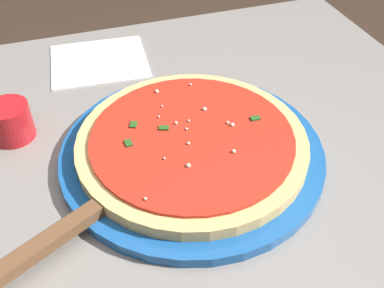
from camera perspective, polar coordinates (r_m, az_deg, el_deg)
restaurant_table at (r=0.65m, az=-1.06°, el=-15.17°), size 0.86×0.84×0.77m
serving_plate at (r=0.56m, az=0.00°, el=-1.00°), size 0.33×0.33×0.01m
pizza at (r=0.55m, az=-0.00°, el=0.26°), size 0.28×0.28×0.02m
pizza_server at (r=0.49m, az=-13.39°, el=-9.09°), size 0.22×0.14×0.01m
cup_small_sauce at (r=0.63m, az=-22.11°, el=2.66°), size 0.06×0.06×0.05m
napkin_folded_right at (r=0.76m, az=-11.73°, el=10.28°), size 0.16×0.15×0.00m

